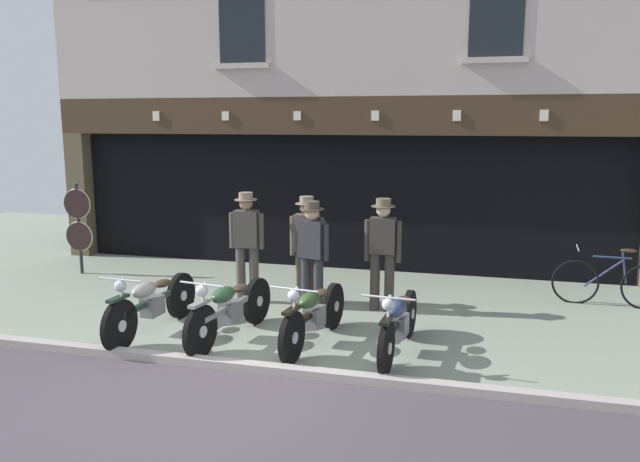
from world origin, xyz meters
name	(u,v)px	position (x,y,z in m)	size (l,w,h in m)	color
ground	(198,413)	(0.00, -0.98, -0.04)	(23.68, 22.00, 0.18)	gray
shop_facade	(356,176)	(0.00, 7.03, 1.67)	(11.98, 4.42, 6.03)	black
motorcycle_left	(151,303)	(-1.60, 0.95, 0.43)	(0.62, 2.11, 0.93)	black
motorcycle_center_left	(230,308)	(-0.48, 1.00, 0.43)	(0.62, 2.07, 0.93)	black
motorcycle_center	(314,313)	(0.64, 1.09, 0.42)	(0.62, 2.01, 0.91)	black
motorcycle_center_right	(399,322)	(1.75, 1.03, 0.42)	(0.62, 1.99, 0.91)	black
salesman_left	(247,241)	(-0.89, 2.71, 0.99)	(0.56, 0.36, 1.76)	#47423D
shopkeeper_center	(307,243)	(0.02, 2.97, 0.94)	(0.56, 0.35, 1.70)	brown
salesman_right	(383,249)	(1.26, 2.79, 0.97)	(0.56, 0.36, 1.72)	#38332D
assistant_far_right	(312,248)	(0.19, 2.68, 0.93)	(0.55, 0.37, 1.66)	#2D2D33
tyre_sign_pole	(78,221)	(-4.62, 3.65, 1.00)	(0.56, 0.06, 1.71)	#232328
advert_board_near	(447,173)	(2.04, 5.40, 1.91)	(0.80, 0.03, 0.95)	silver
advert_board_far	(518,174)	(3.29, 5.40, 1.92)	(0.83, 0.03, 0.96)	silver
leaning_bicycle	(611,282)	(4.68, 3.90, 0.38)	(1.72, 0.50, 0.95)	black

